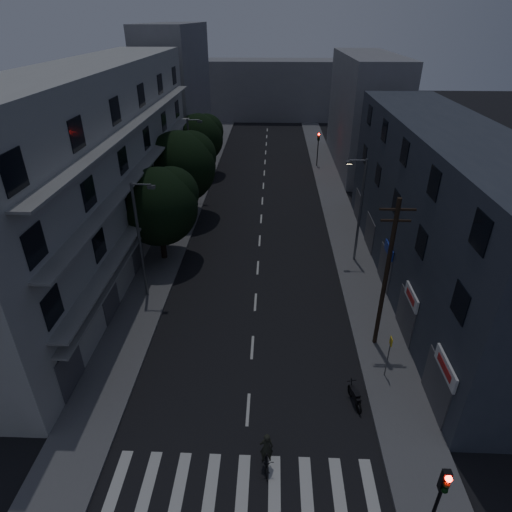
# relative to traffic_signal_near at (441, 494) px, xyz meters

# --- Properties ---
(ground) EXTENTS (160.00, 160.00, 0.00)m
(ground) POSITION_rel_traffic_signal_near_xyz_m (-6.70, 28.90, -3.10)
(ground) COLOR black
(ground) RESTS_ON ground
(sidewalk_left) EXTENTS (3.00, 90.00, 0.15)m
(sidewalk_left) POSITION_rel_traffic_signal_near_xyz_m (-14.20, 28.90, -3.02)
(sidewalk_left) COLOR #565659
(sidewalk_left) RESTS_ON ground
(sidewalk_right) EXTENTS (3.00, 90.00, 0.15)m
(sidewalk_right) POSITION_rel_traffic_signal_near_xyz_m (0.80, 28.90, -3.02)
(sidewalk_right) COLOR #565659
(sidewalk_right) RESTS_ON ground
(crosswalk) EXTENTS (10.90, 3.00, 0.01)m
(crosswalk) POSITION_rel_traffic_signal_near_xyz_m (-6.70, 1.90, -3.09)
(crosswalk) COLOR beige
(crosswalk) RESTS_ON ground
(lane_markings) EXTENTS (0.15, 60.50, 0.01)m
(lane_markings) POSITION_rel_traffic_signal_near_xyz_m (-6.70, 35.15, -3.09)
(lane_markings) COLOR beige
(lane_markings) RESTS_ON ground
(building_left) EXTENTS (7.00, 36.00, 14.00)m
(building_left) POSITION_rel_traffic_signal_near_xyz_m (-18.68, 21.90, 3.89)
(building_left) COLOR #9FA09B
(building_left) RESTS_ON ground
(building_right) EXTENTS (6.19, 28.00, 11.00)m
(building_right) POSITION_rel_traffic_signal_near_xyz_m (5.29, 17.90, 2.40)
(building_right) COLOR #2D333D
(building_right) RESTS_ON ground
(building_far_left) EXTENTS (6.00, 20.00, 16.00)m
(building_far_left) POSITION_rel_traffic_signal_near_xyz_m (-18.70, 51.90, 4.90)
(building_far_left) COLOR slate
(building_far_left) RESTS_ON ground
(building_far_right) EXTENTS (6.00, 20.00, 13.00)m
(building_far_right) POSITION_rel_traffic_signal_near_xyz_m (5.30, 45.90, 3.40)
(building_far_right) COLOR slate
(building_far_right) RESTS_ON ground
(building_far_end) EXTENTS (24.00, 8.00, 10.00)m
(building_far_end) POSITION_rel_traffic_signal_near_xyz_m (-6.70, 73.90, 1.90)
(building_far_end) COLOR slate
(building_far_end) RESTS_ON ground
(tree_near) EXTENTS (5.87, 5.87, 7.23)m
(tree_near) POSITION_rel_traffic_signal_near_xyz_m (-14.06, 20.54, 1.58)
(tree_near) COLOR black
(tree_near) RESTS_ON sidewalk_left
(tree_mid) EXTENTS (6.46, 6.46, 7.95)m
(tree_mid) POSITION_rel_traffic_signal_near_xyz_m (-14.01, 28.69, 2.02)
(tree_mid) COLOR black
(tree_mid) RESTS_ON sidewalk_left
(tree_far) EXTENTS (5.65, 5.65, 6.99)m
(tree_far) POSITION_rel_traffic_signal_near_xyz_m (-14.28, 41.13, 1.43)
(tree_far) COLOR black
(tree_far) RESTS_ON sidewalk_left
(traffic_signal_near) EXTENTS (0.28, 0.37, 4.10)m
(traffic_signal_near) POSITION_rel_traffic_signal_near_xyz_m (0.00, 0.00, 0.00)
(traffic_signal_near) COLOR black
(traffic_signal_near) RESTS_ON sidewalk_right
(traffic_signal_far_right) EXTENTS (0.28, 0.37, 4.10)m
(traffic_signal_far_right) POSITION_rel_traffic_signal_near_xyz_m (-0.10, 44.65, 0.00)
(traffic_signal_far_right) COLOR black
(traffic_signal_far_right) RESTS_ON sidewalk_right
(traffic_signal_far_left) EXTENTS (0.28, 0.37, 4.10)m
(traffic_signal_far_left) POSITION_rel_traffic_signal_near_xyz_m (-13.09, 42.38, 0.00)
(traffic_signal_far_left) COLOR black
(traffic_signal_far_left) RESTS_ON sidewalk_left
(street_lamp_left_near) EXTENTS (1.51, 0.25, 8.00)m
(street_lamp_left_near) POSITION_rel_traffic_signal_near_xyz_m (-14.03, 15.38, 1.50)
(street_lamp_left_near) COLOR #565A5D
(street_lamp_left_near) RESTS_ON sidewalk_left
(street_lamp_right) EXTENTS (1.51, 0.25, 8.00)m
(street_lamp_right) POSITION_rel_traffic_signal_near_xyz_m (0.69, 20.76, 1.50)
(street_lamp_right) COLOR slate
(street_lamp_right) RESTS_ON sidewalk_right
(street_lamp_left_far) EXTENTS (1.51, 0.25, 8.00)m
(street_lamp_left_far) POSITION_rel_traffic_signal_near_xyz_m (-13.90, 33.35, 1.50)
(street_lamp_left_far) COLOR #56585E
(street_lamp_left_far) RESTS_ON sidewalk_left
(utility_pole) EXTENTS (1.80, 0.24, 9.00)m
(utility_pole) POSITION_rel_traffic_signal_near_xyz_m (0.44, 10.99, 1.77)
(utility_pole) COLOR black
(utility_pole) RESTS_ON sidewalk_right
(bus_stop_sign) EXTENTS (0.06, 0.35, 2.52)m
(bus_stop_sign) POSITION_rel_traffic_signal_near_xyz_m (0.44, 8.34, -1.21)
(bus_stop_sign) COLOR #595B60
(bus_stop_sign) RESTS_ON sidewalk_right
(motorcycle) EXTENTS (0.60, 1.69, 1.10)m
(motorcycle) POSITION_rel_traffic_signal_near_xyz_m (-1.45, 6.51, -2.67)
(motorcycle) COLOR black
(motorcycle) RESTS_ON ground
(cyclist) EXTENTS (0.70, 1.61, 1.98)m
(cyclist) POSITION_rel_traffic_signal_near_xyz_m (-5.76, 2.94, -2.43)
(cyclist) COLOR black
(cyclist) RESTS_ON ground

